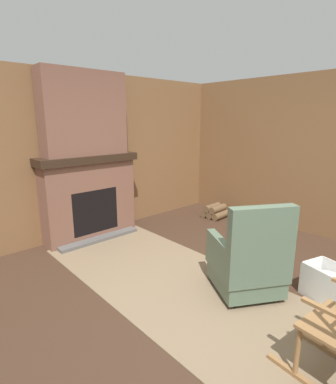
{
  "coord_description": "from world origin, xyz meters",
  "views": [
    {
      "loc": [
        1.6,
        -2.11,
        1.83
      ],
      "look_at": [
        -1.21,
        0.43,
        0.9
      ],
      "focal_mm": 28.0,
      "sensor_mm": 36.0,
      "label": 1
    }
  ],
  "objects_px": {
    "armchair": "(248,262)",
    "laundry_basket": "(330,284)",
    "oil_lamp_vase": "(53,151)",
    "storage_case": "(112,149)",
    "decorative_plate_on_mantel": "(91,146)",
    "firewood_stack": "(215,212)"
  },
  "relations": [
    {
      "from": "armchair",
      "to": "laundry_basket",
      "type": "xyz_separation_m",
      "value": [
        0.64,
        0.53,
        -0.18
      ]
    },
    {
      "from": "armchair",
      "to": "oil_lamp_vase",
      "type": "height_order",
      "value": "oil_lamp_vase"
    },
    {
      "from": "oil_lamp_vase",
      "to": "storage_case",
      "type": "bearing_deg",
      "value": 89.99
    },
    {
      "from": "oil_lamp_vase",
      "to": "storage_case",
      "type": "xyz_separation_m",
      "value": [
        0.0,
        0.95,
        -0.03
      ]
    },
    {
      "from": "laundry_basket",
      "to": "decorative_plate_on_mantel",
      "type": "distance_m",
      "value": 3.61
    },
    {
      "from": "armchair",
      "to": "decorative_plate_on_mantel",
      "type": "height_order",
      "value": "decorative_plate_on_mantel"
    },
    {
      "from": "armchair",
      "to": "oil_lamp_vase",
      "type": "bearing_deg",
      "value": 50.21
    },
    {
      "from": "laundry_basket",
      "to": "oil_lamp_vase",
      "type": "bearing_deg",
      "value": -155.76
    },
    {
      "from": "laundry_basket",
      "to": "decorative_plate_on_mantel",
      "type": "height_order",
      "value": "decorative_plate_on_mantel"
    },
    {
      "from": "armchair",
      "to": "storage_case",
      "type": "height_order",
      "value": "storage_case"
    },
    {
      "from": "oil_lamp_vase",
      "to": "decorative_plate_on_mantel",
      "type": "height_order",
      "value": "decorative_plate_on_mantel"
    },
    {
      "from": "firewood_stack",
      "to": "oil_lamp_vase",
      "type": "relative_size",
      "value": 1.74
    },
    {
      "from": "armchair",
      "to": "storage_case",
      "type": "xyz_separation_m",
      "value": [
        -2.61,
        0.02,
        0.99
      ]
    },
    {
      "from": "armchair",
      "to": "firewood_stack",
      "type": "distance_m",
      "value": 2.59
    },
    {
      "from": "firewood_stack",
      "to": "laundry_basket",
      "type": "relative_size",
      "value": 0.76
    },
    {
      "from": "decorative_plate_on_mantel",
      "to": "oil_lamp_vase",
      "type": "bearing_deg",
      "value": -88.09
    },
    {
      "from": "armchair",
      "to": "decorative_plate_on_mantel",
      "type": "xyz_separation_m",
      "value": [
        -2.63,
        -0.34,
        1.06
      ]
    },
    {
      "from": "firewood_stack",
      "to": "laundry_basket",
      "type": "distance_m",
      "value": 2.81
    },
    {
      "from": "laundry_basket",
      "to": "storage_case",
      "type": "distance_m",
      "value": 3.5
    },
    {
      "from": "armchair",
      "to": "laundry_basket",
      "type": "distance_m",
      "value": 0.85
    },
    {
      "from": "firewood_stack",
      "to": "armchair",
      "type": "bearing_deg",
      "value": -43.43
    },
    {
      "from": "oil_lamp_vase",
      "to": "storage_case",
      "type": "relative_size",
      "value": 0.91
    }
  ]
}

